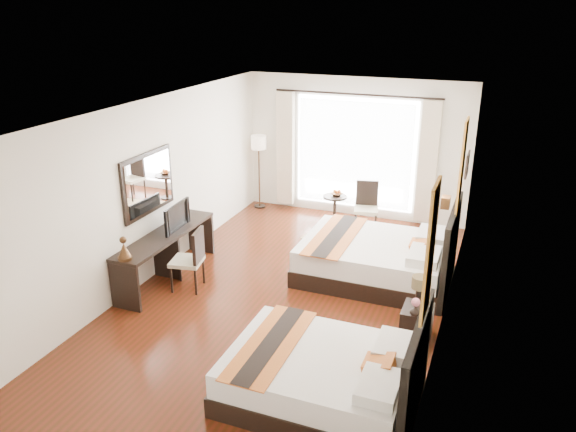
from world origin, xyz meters
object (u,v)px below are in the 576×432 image
(vase, at_px, (415,307))
(side_table, at_px, (335,209))
(table_lamp, at_px, (420,284))
(console_desk, at_px, (167,256))
(nightstand, at_px, (417,323))
(television, at_px, (173,216))
(floor_lamp, at_px, (259,147))
(window_chair, at_px, (366,217))
(desk_chair, at_px, (189,271))
(bed_near, at_px, (327,375))
(fruit_bowl, at_px, (337,194))
(bed_far, at_px, (380,258))

(vase, distance_m, side_table, 4.43)
(table_lamp, distance_m, console_desk, 3.98)
(vase, bearing_deg, table_lamp, 91.44)
(nightstand, relative_size, television, 0.63)
(vase, bearing_deg, floor_lamp, 134.24)
(floor_lamp, distance_m, window_chair, 2.70)
(floor_lamp, distance_m, side_table, 2.05)
(nightstand, bearing_deg, desk_chair, 177.89)
(bed_near, distance_m, console_desk, 3.76)
(nightstand, distance_m, desk_chair, 3.48)
(bed_near, xyz_separation_m, desk_chair, (-2.75, 1.69, -0.01))
(side_table, bearing_deg, television, -119.43)
(desk_chair, xyz_separation_m, floor_lamp, (-0.49, 3.73, 1.02))
(desk_chair, bearing_deg, window_chair, -132.60)
(television, bearing_deg, table_lamp, -99.02)
(side_table, height_order, fruit_bowl, fruit_bowl)
(floor_lamp, bearing_deg, television, -89.87)
(vase, distance_m, window_chair, 3.88)
(console_desk, bearing_deg, desk_chair, -20.27)
(window_chair, bearing_deg, floor_lamp, -113.95)
(bed_far, relative_size, nightstand, 4.96)
(nightstand, height_order, desk_chair, desk_chair)
(television, bearing_deg, fruit_bowl, -32.43)
(console_desk, bearing_deg, bed_near, -29.92)
(floor_lamp, distance_m, fruit_bowl, 1.93)
(table_lamp, bearing_deg, bed_far, 119.89)
(side_table, xyz_separation_m, window_chair, (0.70, -0.26, 0.02))
(console_desk, xyz_separation_m, television, (0.02, 0.23, 0.59))
(floor_lamp, xyz_separation_m, window_chair, (2.45, -0.50, -1.02))
(television, height_order, window_chair, television)
(nightstand, bearing_deg, television, 172.14)
(television, bearing_deg, bed_near, -125.90)
(fruit_bowl, bearing_deg, window_chair, -23.28)
(floor_lamp, bearing_deg, window_chair, -11.50)
(console_desk, bearing_deg, television, 85.07)
(desk_chair, relative_size, fruit_bowl, 4.51)
(console_desk, distance_m, fruit_bowl, 3.79)
(nightstand, relative_size, desk_chair, 0.48)
(table_lamp, distance_m, fruit_bowl, 4.15)
(floor_lamp, bearing_deg, nightstand, -44.24)
(floor_lamp, xyz_separation_m, side_table, (1.75, -0.23, -1.04))
(bed_far, xyz_separation_m, vase, (0.83, -1.75, 0.23))
(bed_far, height_order, side_table, bed_far)
(television, bearing_deg, nightstand, -100.71)
(bed_near, height_order, window_chair, bed_near)
(television, height_order, fruit_bowl, television)
(vase, distance_m, fruit_bowl, 4.43)
(bed_far, height_order, window_chair, bed_far)
(television, xyz_separation_m, desk_chair, (0.48, -0.42, -0.67))
(nightstand, height_order, television, television)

